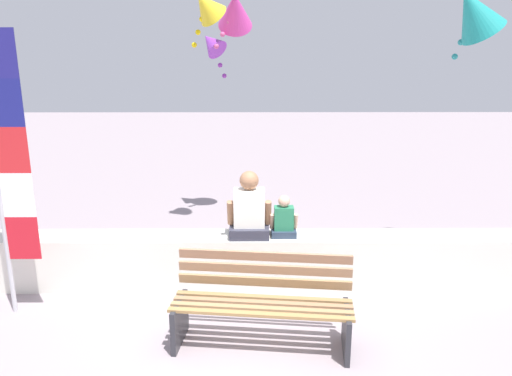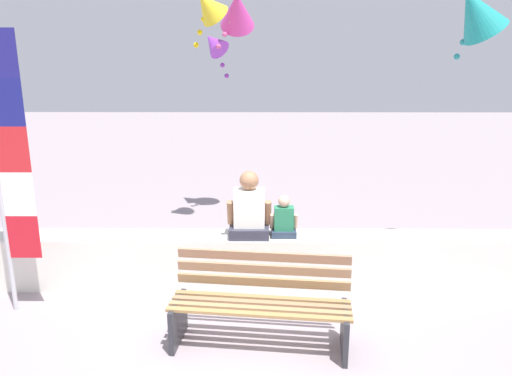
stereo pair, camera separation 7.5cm
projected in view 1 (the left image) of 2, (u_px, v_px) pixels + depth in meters
The scene contains 10 objects.
ground_plane at pixel (244, 348), 4.90m from camera, with size 40.00×40.00×0.00m, color gray.
seawall_ledge at pixel (246, 260), 6.15m from camera, with size 6.93×0.47×0.66m, color silver.
park_bench at pixel (262, 304), 4.90m from camera, with size 1.82×0.80×0.88m.
person_adult at pixel (249, 211), 5.96m from camera, with size 0.53×0.39×0.81m.
person_child at pixel (284, 220), 5.99m from camera, with size 0.34×0.25×0.51m.
flag_banner at pixel (6, 161), 5.14m from camera, with size 0.39×0.05×3.06m.
kite_purple at pixel (212, 44), 8.16m from camera, with size 0.63×0.61×0.84m.
kite_magenta at pixel (235, 10), 7.63m from camera, with size 0.63×0.82×0.98m.
kite_yellow at pixel (206, 6), 7.09m from camera, with size 0.72×0.72×0.87m.
kite_teal at pixel (474, 12), 6.13m from camera, with size 0.91×0.73×0.99m.
Camera 1 is at (0.09, -4.31, 2.82)m, focal length 34.79 mm.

